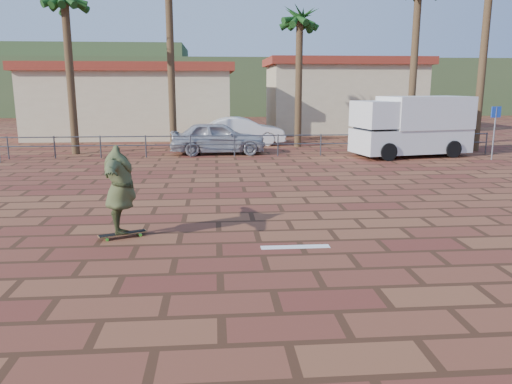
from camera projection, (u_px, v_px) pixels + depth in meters
ground at (256, 231)px, 11.19m from camera, size 120.00×120.00×0.00m
paint_stripe at (295, 247)px, 10.08m from camera, size 1.40×0.22×0.01m
guardrail at (234, 142)px, 22.74m from camera, size 24.06×0.06×1.00m
palm_far_left at (65, 2)px, 22.31m from camera, size 2.40×2.40×8.25m
palm_center at (300, 21)px, 25.24m from camera, size 2.40×2.40×7.75m
building_west at (134, 100)px, 31.67m from camera, size 12.60×7.60×4.50m
building_east at (342, 95)px, 34.68m from camera, size 10.60×6.60×5.00m
hill_front at (222, 87)px, 59.28m from camera, size 70.00×18.00×6.00m
hill_back at (47, 79)px, 63.16m from camera, size 35.00×14.00×8.00m
longboard at (123, 234)px, 10.68m from camera, size 1.03×0.62×0.10m
skateboarder at (120, 190)px, 10.48m from camera, size 0.89×2.38×1.89m
campervan at (412, 125)px, 22.75m from camera, size 5.56×3.19×2.71m
car_silver at (218, 138)px, 23.64m from camera, size 4.54×1.93×1.53m
car_white at (242, 131)px, 27.16m from camera, size 4.63×1.83×1.50m
street_sign at (495, 123)px, 21.49m from camera, size 0.47×0.13×2.31m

